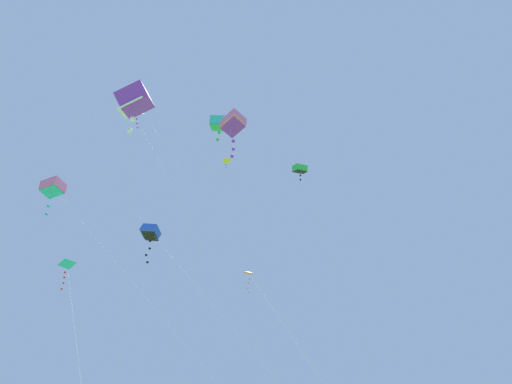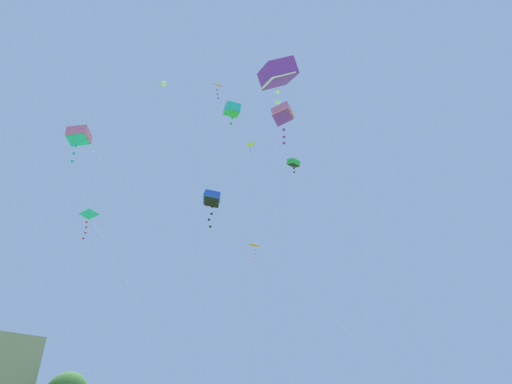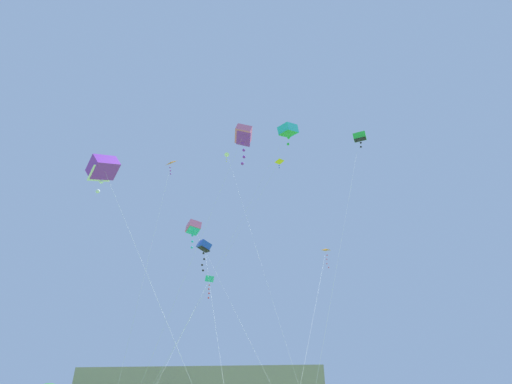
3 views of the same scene
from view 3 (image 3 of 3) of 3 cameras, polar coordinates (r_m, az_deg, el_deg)
kite_cyan_box_0 at (r=38.61m, az=4.59°, el=8.77°), size 10.72×10.02×28.52m
kite_yellow_delta_1 at (r=32.75m, az=2.90°, el=3.57°), size 9.14×7.41×22.64m
kite_white_diamond_2 at (r=40.65m, az=-4.15°, el=5.34°), size 7.81×13.80×27.77m
kite_pink_box_3 at (r=29.70m, az=-1.81°, el=8.07°), size 6.62×3.66×22.67m
kite_cyan_delta_4 at (r=38.70m, az=-6.66°, el=-12.46°), size 2.07×15.82×15.78m
kite_orange_delta_5 at (r=31.00m, az=-12.16°, el=3.64°), size 0.84×3.98×21.18m
kite_pink_box_6 at (r=41.42m, az=-8.94°, el=-5.07°), size 12.11×17.42×21.57m
kite_blue_box_7 at (r=29.39m, az=-7.43°, el=-7.75°), size 5.42×13.28×15.21m
kite_orange_delta_8 at (r=31.05m, az=9.96°, el=-8.46°), size 4.27×15.75×15.30m
kite_purple_box_9 at (r=25.90m, az=-21.00°, el=3.22°), size 11.30×6.48×17.89m
kite_green_box_10 at (r=34.30m, az=14.59°, el=7.57°), size 7.47×13.46×24.49m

